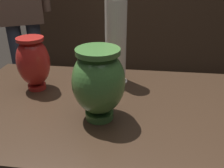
{
  "coord_description": "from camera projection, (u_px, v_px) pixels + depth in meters",
  "views": [
    {
      "loc": [
        0.05,
        -0.72,
        1.24
      ],
      "look_at": [
        -0.04,
        -0.04,
        0.9
      ],
      "focal_mm": 38.59,
      "sensor_mm": 36.0,
      "label": 1
    }
  ],
  "objects": [
    {
      "name": "back_display_shelf",
      "position": [
        137.0,
        33.0,
        2.93
      ],
      "size": [
        2.6,
        0.4,
        0.99
      ],
      "color": "#422D1E",
      "rests_on": "ground_plane"
    },
    {
      "name": "vase_centerpiece",
      "position": [
        99.0,
        82.0,
        0.72
      ],
      "size": [
        0.16,
        0.16,
        0.23
      ],
      "color": "#477A38",
      "rests_on": "display_plinth"
    },
    {
      "name": "vase_tall_behind",
      "position": [
        33.0,
        62.0,
        0.9
      ],
      "size": [
        0.12,
        0.12,
        0.21
      ],
      "color": "red",
      "rests_on": "display_plinth"
    },
    {
      "name": "vase_left_accent",
      "position": [
        116.0,
        44.0,
        0.95
      ],
      "size": [
        0.1,
        0.1,
        0.33
      ],
      "color": "silver",
      "rests_on": "display_plinth"
    },
    {
      "name": "visitor_near_left",
      "position": [
        19.0,
        2.0,
        1.83
      ],
      "size": [
        0.42,
        0.31,
        1.67
      ],
      "rotation": [
        0.0,
        0.0,
        3.63
      ],
      "color": "#333847",
      "rests_on": "ground_plane"
    }
  ]
}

